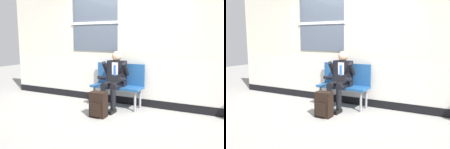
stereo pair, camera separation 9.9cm
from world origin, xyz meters
TOP-DOWN VIEW (x-y plane):
  - ground_plane at (0.00, 0.00)m, footprint 18.00×18.00m
  - station_wall at (-0.01, 0.78)m, footprint 6.47×0.17m
  - bench_with_person at (0.03, 0.51)m, footprint 1.14×0.42m
  - person_seated at (0.03, 0.31)m, footprint 0.57×0.70m
  - backpack at (0.02, -0.35)m, footprint 0.31×0.25m

SIDE VIEW (x-z plane):
  - ground_plane at x=0.00m, z-range 0.00..0.00m
  - backpack at x=0.02m, z-range 0.00..0.49m
  - bench_with_person at x=0.03m, z-range 0.07..1.02m
  - person_seated at x=0.03m, z-range 0.04..1.27m
  - station_wall at x=-0.01m, z-range -0.01..2.71m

